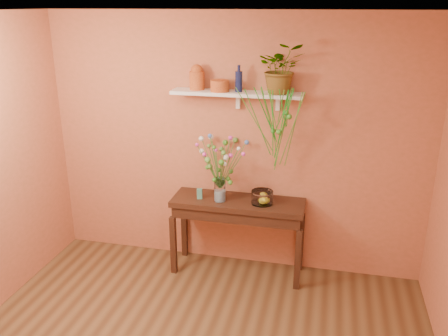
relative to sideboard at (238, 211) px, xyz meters
name	(u,v)px	position (x,y,z in m)	size (l,w,h in m)	color
room	(170,231)	(-0.10, -1.76, 0.64)	(4.04, 4.04, 2.70)	brown
sideboard	(238,211)	(0.00, 0.00, 0.00)	(1.37, 0.44, 0.83)	#361B13
wall_shelf	(238,94)	(-0.04, 0.12, 1.20)	(1.30, 0.24, 0.19)	white
terracotta_jug	(197,78)	(-0.46, 0.13, 1.35)	(0.19, 0.19, 0.25)	#C26329
terracotta_pot	(220,86)	(-0.21, 0.08, 1.28)	(0.18, 0.18, 0.11)	#C26329
blue_bottle	(239,81)	(-0.03, 0.11, 1.33)	(0.08, 0.08, 0.26)	#12193F
spider_plant	(281,68)	(0.38, 0.12, 1.46)	(0.43, 0.37, 0.47)	#3C8124
plant_fronds	(279,122)	(0.39, -0.05, 0.99)	(0.66, 0.31, 0.83)	#3C8124
glass_vase	(220,191)	(-0.18, -0.06, 0.23)	(0.12, 0.12, 0.25)	white
bouquet	(220,156)	(-0.19, -0.02, 0.59)	(0.55, 0.58, 0.56)	#386B28
glass_bowl	(262,198)	(0.25, -0.02, 0.18)	(0.22, 0.22, 0.13)	white
lemon	(263,199)	(0.27, -0.02, 0.17)	(0.08, 0.08, 0.08)	yellow
carton	(200,194)	(-0.40, -0.05, 0.18)	(0.05, 0.04, 0.11)	#2E6080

